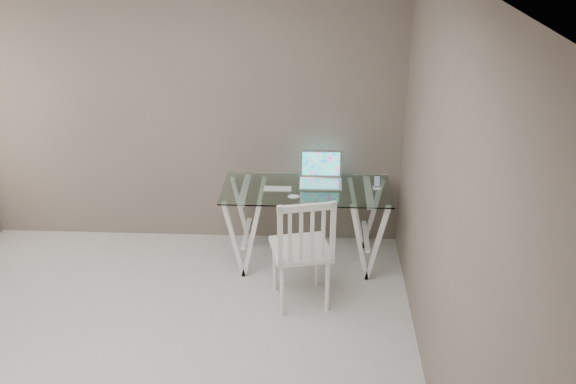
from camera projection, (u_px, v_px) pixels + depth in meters
The scene contains 7 objects.
room at pixel (100, 160), 3.74m from camera, with size 4.50×4.52×2.71m.
desk at pixel (306, 225), 5.85m from camera, with size 1.50×0.70×0.75m.
chair at pixel (303, 247), 5.13m from camera, with size 0.55×0.55×1.01m.
laptop at pixel (321, 175), 5.81m from camera, with size 0.38×0.31×0.27m.
keyboard at pixel (277, 189), 5.69m from camera, with size 0.26×0.11×0.01m, color silver.
mouse at pixel (294, 197), 5.51m from camera, with size 0.11×0.06×0.03m, color white.
phone_dock at pixel (377, 185), 5.69m from camera, with size 0.07×0.07×0.12m.
Camera 1 is at (1.20, -3.39, 3.12)m, focal length 40.00 mm.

